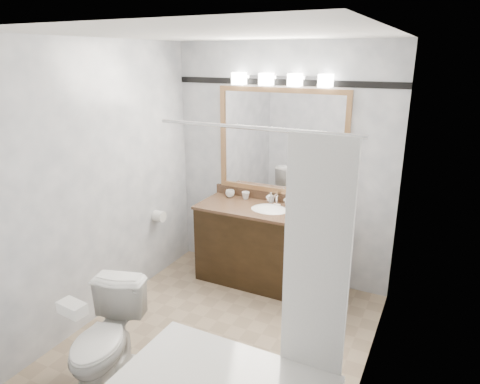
# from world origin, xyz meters

# --- Properties ---
(room) EXTENTS (2.42, 2.62, 2.52)m
(room) POSITION_xyz_m (0.00, 0.00, 1.25)
(room) COLOR tan
(room) RESTS_ON ground
(vanity) EXTENTS (1.53, 0.58, 0.97)m
(vanity) POSITION_xyz_m (0.00, 1.02, 0.44)
(vanity) COLOR black
(vanity) RESTS_ON ground
(mirror) EXTENTS (1.40, 0.04, 1.10)m
(mirror) POSITION_xyz_m (0.00, 1.28, 1.50)
(mirror) COLOR #B07E4F
(mirror) RESTS_ON room
(vanity_light_bar) EXTENTS (1.02, 0.14, 0.12)m
(vanity_light_bar) POSITION_xyz_m (0.00, 1.23, 2.13)
(vanity_light_bar) COLOR silver
(vanity_light_bar) RESTS_ON room
(accent_stripe) EXTENTS (2.40, 0.01, 0.06)m
(accent_stripe) POSITION_xyz_m (0.00, 1.29, 2.10)
(accent_stripe) COLOR black
(accent_stripe) RESTS_ON room
(tp_roll) EXTENTS (0.11, 0.12, 0.12)m
(tp_roll) POSITION_xyz_m (-1.14, 0.66, 0.70)
(tp_roll) COLOR white
(tp_roll) RESTS_ON room
(toilet) EXTENTS (0.60, 0.81, 0.74)m
(toilet) POSITION_xyz_m (-0.50, -0.87, 0.37)
(toilet) COLOR white
(toilet) RESTS_ON ground
(tissue_box) EXTENTS (0.20, 0.13, 0.08)m
(tissue_box) POSITION_xyz_m (-0.50, -1.12, 0.78)
(tissue_box) COLOR white
(tissue_box) RESTS_ON toilet
(coffee_maker) EXTENTS (0.16, 0.21, 0.32)m
(coffee_maker) POSITION_xyz_m (0.47, 1.06, 1.01)
(coffee_maker) COLOR black
(coffee_maker) RESTS_ON vanity
(cup_left) EXTENTS (0.12, 0.12, 0.08)m
(cup_left) POSITION_xyz_m (-0.55, 1.19, 0.89)
(cup_left) COLOR white
(cup_left) RESTS_ON vanity
(cup_right) EXTENTS (0.11, 0.11, 0.08)m
(cup_right) POSITION_xyz_m (-0.37, 1.21, 0.89)
(cup_right) COLOR white
(cup_right) RESTS_ON vanity
(soap_bottle_a) EXTENTS (0.06, 0.06, 0.11)m
(soap_bottle_a) POSITION_xyz_m (-0.08, 1.23, 0.90)
(soap_bottle_a) COLOR white
(soap_bottle_a) RESTS_ON vanity
(soap_bottle_b) EXTENTS (0.09, 0.09, 0.09)m
(soap_bottle_b) POSITION_xyz_m (0.23, 1.20, 0.89)
(soap_bottle_b) COLOR white
(soap_bottle_b) RESTS_ON vanity
(soap_bar) EXTENTS (0.07, 0.05, 0.02)m
(soap_bar) POSITION_xyz_m (0.03, 1.13, 0.86)
(soap_bar) COLOR beige
(soap_bar) RESTS_ON vanity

